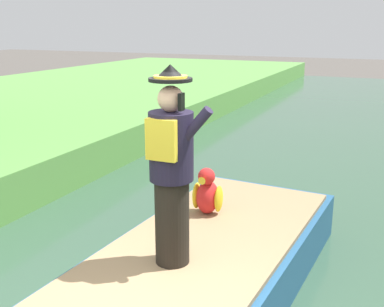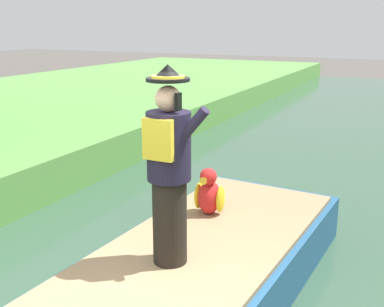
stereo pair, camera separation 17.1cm
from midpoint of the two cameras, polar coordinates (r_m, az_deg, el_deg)
name	(u,v)px [view 1 (the left image)]	position (r m, az deg, el deg)	size (l,w,h in m)	color
boat	(205,266)	(5.16, 0.65, -13.44)	(2.08, 4.31, 0.61)	#23517A
person_pirate	(172,169)	(4.24, -3.64, -1.83)	(0.61, 0.42, 1.85)	black
parrot_plush	(207,194)	(5.58, 0.99, -4.89)	(0.36, 0.35, 0.57)	red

